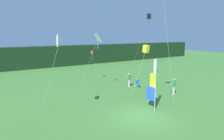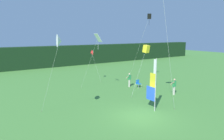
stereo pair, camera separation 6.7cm
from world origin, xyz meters
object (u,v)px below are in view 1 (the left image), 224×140
(folding_chair, at_px, (138,83))
(kite_white_diamond_3, at_px, (97,40))
(kite_yellow_box_0, at_px, (146,49))
(kite_white_delta_4, at_px, (59,41))
(person_near_banner, at_px, (129,80))
(kite_black_diamond_2, at_px, (147,23))
(person_mid_field, at_px, (174,86))
(kite_red_delta_1, at_px, (91,53))
(banner_flag, at_px, (153,86))

(folding_chair, xyz_separation_m, kite_white_diamond_3, (-4.68, 1.18, 5.00))
(folding_chair, xyz_separation_m, kite_yellow_box_0, (-1.57, -2.85, 4.16))
(kite_white_delta_4, bearing_deg, kite_white_diamond_3, 42.87)
(person_near_banner, height_order, kite_black_diamond_2, kite_black_diamond_2)
(person_mid_field, bearing_deg, kite_white_diamond_3, 137.07)
(kite_yellow_box_0, height_order, kite_white_delta_4, kite_white_delta_4)
(kite_black_diamond_2, bearing_deg, kite_red_delta_1, 143.25)
(banner_flag, relative_size, kite_red_delta_1, 1.04)
(folding_chair, relative_size, kite_black_diamond_2, 0.10)
(person_near_banner, distance_m, kite_red_delta_1, 5.95)
(kite_black_diamond_2, bearing_deg, kite_white_delta_4, -156.57)
(kite_white_diamond_3, bearing_deg, kite_red_delta_1, 70.62)
(banner_flag, xyz_separation_m, kite_white_delta_4, (-6.87, 1.77, 3.60))
(banner_flag, height_order, person_near_banner, banner_flag)
(person_mid_field, bearing_deg, person_near_banner, 110.10)
(banner_flag, height_order, kite_black_diamond_2, kite_black_diamond_2)
(banner_flag, bearing_deg, kite_yellow_box_0, 56.09)
(person_near_banner, bearing_deg, folding_chair, -48.20)
(banner_flag, bearing_deg, person_near_banner, 66.08)
(banner_flag, xyz_separation_m, kite_red_delta_1, (0.54, 11.45, 1.73))
(banner_flag, height_order, kite_yellow_box_0, kite_yellow_box_0)
(person_near_banner, bearing_deg, kite_white_delta_4, -152.69)
(kite_black_diamond_2, distance_m, kite_white_delta_4, 14.16)
(person_mid_field, distance_m, kite_white_delta_4, 12.69)
(banner_flag, relative_size, person_mid_field, 2.56)
(kite_white_diamond_3, bearing_deg, person_near_banner, -5.74)
(banner_flag, distance_m, kite_yellow_box_0, 4.74)
(banner_flag, xyz_separation_m, kite_white_diamond_3, (-0.92, 7.30, 3.48))
(banner_flag, height_order, kite_white_diamond_3, kite_white_diamond_3)
(folding_chair, bearing_deg, kite_black_diamond_2, 28.77)
(kite_white_diamond_3, bearing_deg, kite_yellow_box_0, -52.37)
(kite_red_delta_1, bearing_deg, kite_white_diamond_3, -109.38)
(folding_chair, distance_m, kite_white_delta_4, 12.58)
(kite_yellow_box_0, bearing_deg, folding_chair, 61.23)
(person_mid_field, xyz_separation_m, folding_chair, (-1.13, 4.22, -0.37))
(kite_white_delta_4, bearing_deg, kite_black_diamond_2, 23.43)
(kite_yellow_box_0, relative_size, kite_black_diamond_2, 0.60)
(banner_flag, xyz_separation_m, kite_black_diamond_2, (6.02, 7.36, 5.34))
(person_near_banner, distance_m, kite_white_diamond_3, 6.13)
(person_mid_field, xyz_separation_m, kite_yellow_box_0, (-2.70, 1.37, 3.79))
(kite_red_delta_1, relative_size, kite_white_delta_4, 0.68)
(person_near_banner, relative_size, kite_white_delta_4, 0.27)
(folding_chair, distance_m, kite_red_delta_1, 7.03)
(kite_red_delta_1, distance_m, kite_white_diamond_3, 4.73)
(person_mid_field, relative_size, kite_yellow_box_0, 0.33)
(kite_black_diamond_2, bearing_deg, kite_yellow_box_0, -133.07)
(kite_white_delta_4, bearing_deg, folding_chair, 22.23)
(folding_chair, bearing_deg, kite_yellow_box_0, -118.77)
(kite_yellow_box_0, bearing_deg, kite_white_diamond_3, 127.63)
(folding_chair, height_order, kite_white_diamond_3, kite_white_diamond_3)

